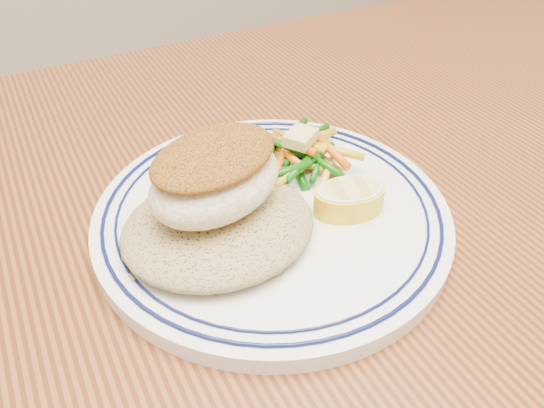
{
  "coord_description": "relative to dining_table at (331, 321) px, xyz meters",
  "views": [
    {
      "loc": [
        -0.19,
        -0.25,
        1.04
      ],
      "look_at": [
        -0.04,
        0.05,
        0.77
      ],
      "focal_mm": 35.0,
      "sensor_mm": 36.0,
      "label": 1
    }
  ],
  "objects": [
    {
      "name": "dining_table",
      "position": [
        0.0,
        0.0,
        0.0
      ],
      "size": [
        1.5,
        0.9,
        0.75
      ],
      "color": "#4E250F",
      "rests_on": "ground"
    },
    {
      "name": "lemon_wedge",
      "position": [
        0.02,
        0.02,
        0.12
      ],
      "size": [
        0.07,
        0.07,
        0.02
      ],
      "color": "yellow",
      "rests_on": "plate"
    },
    {
      "name": "rice_pilaf",
      "position": [
        -0.09,
        0.04,
        0.13
      ],
      "size": [
        0.15,
        0.13,
        0.03
      ],
      "primitive_type": "ellipsoid",
      "color": "olive",
      "rests_on": "plate"
    },
    {
      "name": "vegetable_pile",
      "position": [
        0.02,
        0.09,
        0.13
      ],
      "size": [
        0.1,
        0.1,
        0.03
      ],
      "color": "#0E580B",
      "rests_on": "plate"
    },
    {
      "name": "fish_fillet",
      "position": [
        -0.08,
        0.05,
        0.16
      ],
      "size": [
        0.13,
        0.11,
        0.05
      ],
      "color": "#F6EDCB",
      "rests_on": "rice_pilaf"
    },
    {
      "name": "plate",
      "position": [
        -0.04,
        0.05,
        0.11
      ],
      "size": [
        0.29,
        0.29,
        0.02
      ],
      "color": "white",
      "rests_on": "dining_table"
    },
    {
      "name": "butter_pat",
      "position": [
        0.01,
        0.09,
        0.14
      ],
      "size": [
        0.04,
        0.03,
        0.01
      ],
      "primitive_type": "cube",
      "rotation": [
        0.0,
        0.0,
        0.59
      ],
      "color": "#DCC66C",
      "rests_on": "vegetable_pile"
    }
  ]
}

